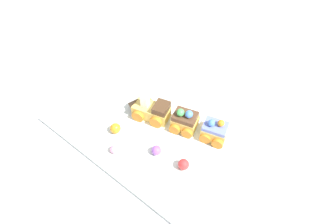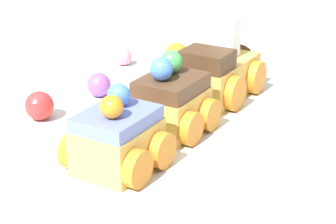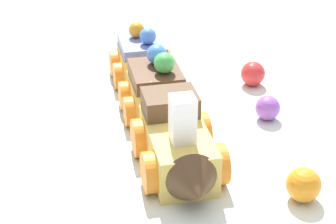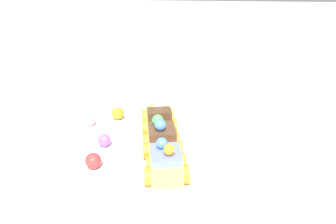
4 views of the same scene
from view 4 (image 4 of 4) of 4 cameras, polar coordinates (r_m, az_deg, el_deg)
ground_plane at (r=0.66m, az=-1.38°, el=-6.64°), size 10.00×10.00×0.00m
display_board at (r=0.65m, az=-1.38°, el=-6.18°), size 0.65×0.45×0.01m
cake_train_locomotive at (r=0.71m, az=-1.71°, el=-1.03°), size 0.14×0.09×0.08m
cake_car_chocolate at (r=0.61m, az=-1.10°, el=-4.88°), size 0.08×0.09×0.07m
cake_car_blueberry at (r=0.54m, az=-0.39°, el=-9.17°), size 0.08×0.09×0.07m
gumball_pink at (r=0.75m, az=-13.33°, el=-1.57°), size 0.02×0.02×0.02m
gumball_orange at (r=0.77m, az=-8.73°, el=-0.26°), size 0.03×0.03×0.03m
gumball_purple at (r=0.65m, az=-11.04°, el=-4.87°), size 0.03×0.03×0.03m
gumball_red at (r=0.58m, az=-12.89°, el=-8.29°), size 0.03×0.03×0.03m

